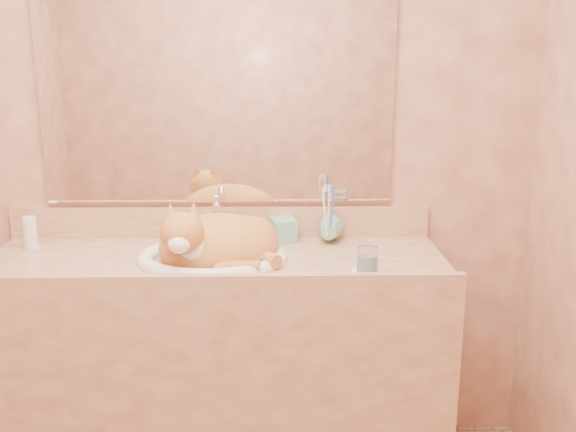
{
  "coord_description": "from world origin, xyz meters",
  "views": [
    {
      "loc": [
        0.21,
        -1.4,
        1.54
      ],
      "look_at": [
        0.25,
        0.7,
        1.0
      ],
      "focal_mm": 40.0,
      "sensor_mm": 36.0,
      "label": 1
    }
  ],
  "objects_px": {
    "cat": "(215,241)",
    "vanity_counter": "(218,369)",
    "toothbrush_cup": "(328,234)",
    "sink_basin": "(212,238)",
    "water_glass": "(367,259)",
    "soap_dispenser": "(287,219)"
  },
  "relations": [
    {
      "from": "vanity_counter",
      "to": "water_glass",
      "type": "distance_m",
      "value": 0.72
    },
    {
      "from": "sink_basin",
      "to": "cat",
      "type": "distance_m",
      "value": 0.02
    },
    {
      "from": "sink_basin",
      "to": "soap_dispenser",
      "type": "xyz_separation_m",
      "value": [
        0.26,
        0.18,
        0.02
      ]
    },
    {
      "from": "vanity_counter",
      "to": "cat",
      "type": "bearing_deg",
      "value": -82.66
    },
    {
      "from": "toothbrush_cup",
      "to": "water_glass",
      "type": "bearing_deg",
      "value": -72.36
    },
    {
      "from": "sink_basin",
      "to": "soap_dispenser",
      "type": "distance_m",
      "value": 0.32
    },
    {
      "from": "toothbrush_cup",
      "to": "water_glass",
      "type": "distance_m",
      "value": 0.33
    },
    {
      "from": "sink_basin",
      "to": "water_glass",
      "type": "xyz_separation_m",
      "value": [
        0.51,
        -0.16,
        -0.03
      ]
    },
    {
      "from": "cat",
      "to": "toothbrush_cup",
      "type": "relative_size",
      "value": 4.31
    },
    {
      "from": "soap_dispenser",
      "to": "water_glass",
      "type": "bearing_deg",
      "value": -67.1
    },
    {
      "from": "sink_basin",
      "to": "vanity_counter",
      "type": "bearing_deg",
      "value": 60.68
    },
    {
      "from": "sink_basin",
      "to": "water_glass",
      "type": "distance_m",
      "value": 0.54
    },
    {
      "from": "cat",
      "to": "soap_dispenser",
      "type": "height_order",
      "value": "soap_dispenser"
    },
    {
      "from": "cat",
      "to": "water_glass",
      "type": "distance_m",
      "value": 0.52
    },
    {
      "from": "sink_basin",
      "to": "toothbrush_cup",
      "type": "distance_m",
      "value": 0.44
    },
    {
      "from": "vanity_counter",
      "to": "cat",
      "type": "relative_size",
      "value": 3.82
    },
    {
      "from": "cat",
      "to": "vanity_counter",
      "type": "bearing_deg",
      "value": 91.69
    },
    {
      "from": "vanity_counter",
      "to": "soap_dispenser",
      "type": "xyz_separation_m",
      "value": [
        0.25,
        0.16,
        0.52
      ]
    },
    {
      "from": "sink_basin",
      "to": "cat",
      "type": "xyz_separation_m",
      "value": [
        0.01,
        -0.01,
        -0.01
      ]
    },
    {
      "from": "vanity_counter",
      "to": "toothbrush_cup",
      "type": "height_order",
      "value": "toothbrush_cup"
    },
    {
      "from": "vanity_counter",
      "to": "toothbrush_cup",
      "type": "xyz_separation_m",
      "value": [
        0.4,
        0.14,
        0.47
      ]
    },
    {
      "from": "soap_dispenser",
      "to": "water_glass",
      "type": "height_order",
      "value": "soap_dispenser"
    }
  ]
}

